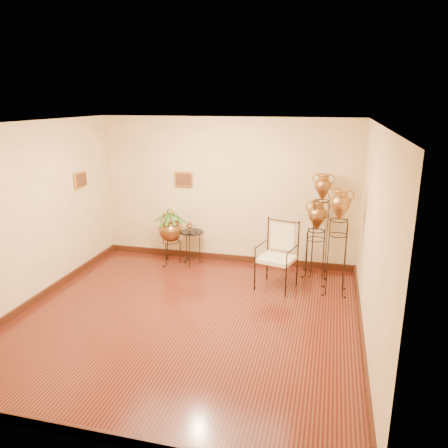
% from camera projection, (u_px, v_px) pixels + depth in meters
% --- Properties ---
extents(ground, '(5.00, 5.00, 0.00)m').
position_uv_depth(ground, '(186.00, 318.00, 6.43)').
color(ground, '#5D2616').
rests_on(ground, ground).
extents(room_shell, '(5.02, 5.02, 2.81)m').
position_uv_depth(room_shell, '(183.00, 204.00, 5.96)').
color(room_shell, '#FCE0A2').
rests_on(room_shell, ground).
extents(amphora_tall, '(0.45, 0.45, 1.89)m').
position_uv_depth(amphora_tall, '(321.00, 224.00, 7.75)').
color(amphora_tall, black).
rests_on(amphora_tall, ground).
extents(amphora_mid, '(0.43, 0.43, 1.77)m').
position_uv_depth(amphora_mid, '(337.00, 241.00, 7.04)').
color(amphora_mid, black).
rests_on(amphora_mid, ground).
extents(amphora_short, '(0.50, 0.50, 1.41)m').
position_uv_depth(amphora_short, '(316.00, 238.00, 7.84)').
color(amphora_short, black).
rests_on(amphora_short, ground).
extents(planter_urn, '(0.77, 0.77, 1.29)m').
position_uv_depth(planter_urn, '(170.00, 228.00, 8.40)').
color(planter_urn, black).
rests_on(planter_urn, ground).
extents(armchair, '(0.78, 0.75, 1.14)m').
position_uv_depth(armchair, '(277.00, 256.00, 7.30)').
color(armchair, black).
rests_on(armchair, ground).
extents(side_table, '(0.49, 0.49, 0.83)m').
position_uv_depth(side_table, '(192.00, 247.00, 8.48)').
color(side_table, black).
rests_on(side_table, ground).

